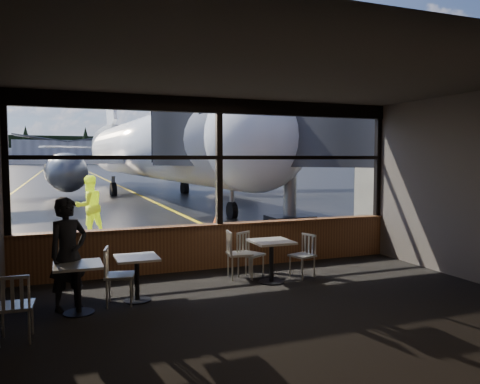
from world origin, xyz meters
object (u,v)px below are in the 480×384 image
cafe_table_left (78,289)px  chair_near_w (239,254)px  passenger (68,254)px  ground_crew (89,206)px  chair_mid_w (120,276)px  chair_near_e (302,256)px  cafe_table_mid (137,279)px  cone_nose (217,218)px  chair_near_n (251,255)px  chair_left_s (15,307)px  airliner (153,106)px  jet_bridge (268,154)px  cafe_table_near (271,262)px

cafe_table_left → chair_near_w: bearing=19.8°
chair_near_w → passenger: passenger is taller
ground_crew → chair_mid_w: bearing=64.6°
chair_near_e → cafe_table_mid: bearing=79.2°
cafe_table_left → cone_nose: bearing=59.4°
chair_near_n → ground_crew: ground_crew is taller
passenger → chair_left_s: bearing=-151.4°
chair_left_s → airliner: bearing=77.9°
jet_bridge → chair_mid_w: 9.55m
chair_near_w → chair_mid_w: (-2.32, -0.86, -0.00)m
passenger → ground_crew: ground_crew is taller
chair_near_w → chair_mid_w: chair_near_w is taller
airliner → passenger: (-5.29, -21.16, -4.59)m
chair_near_n → chair_left_s: chair_left_s is taller
ground_crew → cone_nose: ground_crew is taller
chair_mid_w → ground_crew: (-0.05, 6.89, 0.43)m
airliner → chair_near_n: airliner is taller
cone_nose → cafe_table_near: bearing=-101.1°
chair_near_w → chair_near_n: bearing=88.6°
chair_near_w → chair_left_s: size_ratio=1.04×
chair_near_e → cone_nose: size_ratio=1.97×
chair_near_w → chair_left_s: chair_near_w is taller
jet_bridge → passenger: bearing=-132.2°
cone_nose → chair_near_e: bearing=-96.1°
chair_near_e → ground_crew: (-3.51, 6.43, 0.47)m
airliner → ground_crew: bearing=-111.4°
jet_bridge → cafe_table_near: bearing=-113.9°
jet_bridge → cafe_table_mid: 9.32m
cafe_table_mid → passenger: size_ratio=0.43×
cafe_table_left → chair_near_n: size_ratio=0.85×
airliner → cafe_table_left: (-5.17, -21.42, -5.07)m
cafe_table_near → chair_near_n: (-0.21, 0.48, 0.05)m
cafe_table_mid → cone_nose: (3.99, 7.97, -0.15)m
chair_near_n → ground_crew: bearing=-96.3°
chair_near_e → ground_crew: ground_crew is taller
chair_near_w → cone_nose: (1.95, 7.21, -0.25)m
chair_mid_w → passenger: size_ratio=0.54×
chair_near_e → chair_near_w: bearing=53.6°
jet_bridge → chair_near_w: jet_bridge is taller
chair_mid_w → passenger: bearing=-83.2°
chair_near_n → airliner: bearing=-125.1°
airliner → cafe_table_mid: 22.14m
chair_left_s → ground_crew: 8.04m
airliner → chair_near_n: (-2.01, -20.39, -5.00)m
chair_near_e → cafe_table_left: bearing=81.9°
chair_near_n → passenger: passenger is taller
jet_bridge → chair_left_s: 11.19m
cafe_table_mid → chair_near_n: chair_near_n is taller
chair_left_s → cone_nose: size_ratio=2.08×
cafe_table_left → chair_near_w: (2.94, 1.06, 0.09)m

